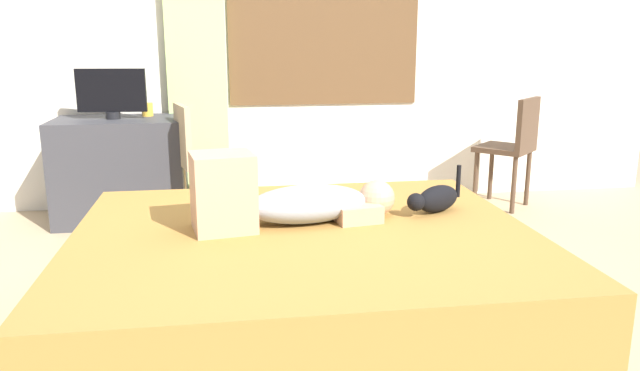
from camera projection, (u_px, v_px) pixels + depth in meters
ground_plane at (325, 343)px, 2.68m from camera, size 16.00×16.00×0.00m
back_wall_with_window at (275, 18)px, 4.72m from camera, size 6.40×0.14×2.90m
bed at (305, 282)px, 2.73m from camera, size 2.05×1.74×0.48m
person_lying at (287, 199)px, 2.74m from camera, size 0.94×0.39×0.34m
cat at (435, 199)px, 2.93m from camera, size 0.32×0.23×0.21m
desk at (121, 170)px, 4.42m from camera, size 0.90×0.56×0.74m
tv_monitor at (111, 93)px, 4.28m from camera, size 0.48×0.10×0.35m
cup at (147, 109)px, 4.47m from camera, size 0.08×0.08×0.10m
chair_by_desk at (198, 156)px, 4.22m from camera, size 0.47×0.47×0.86m
chair_spare at (513, 143)px, 4.70m from camera, size 0.54×0.54×0.86m
curtain_left at (195, 37)px, 4.55m from camera, size 0.44×0.06×2.61m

